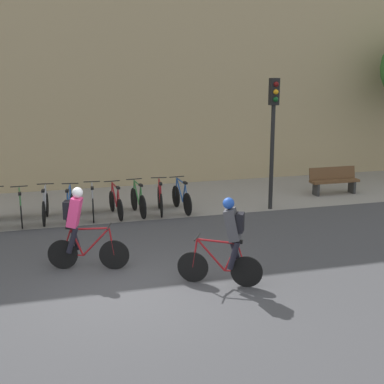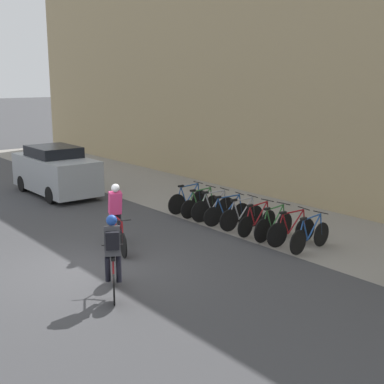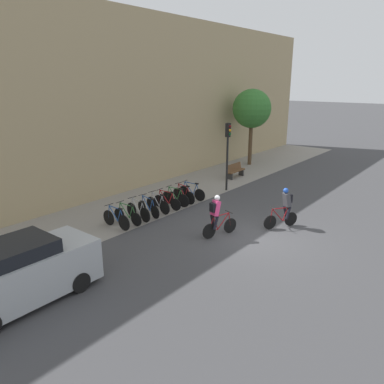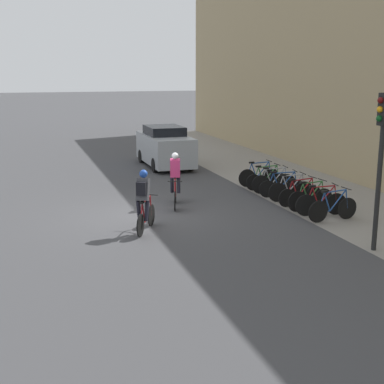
% 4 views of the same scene
% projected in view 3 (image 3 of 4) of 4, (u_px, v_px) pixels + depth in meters
% --- Properties ---
extents(ground, '(200.00, 200.00, 0.00)m').
position_uv_depth(ground, '(255.00, 238.00, 15.04)').
color(ground, '#3D3D3F').
extents(kerb_strip, '(44.00, 4.50, 0.01)m').
position_uv_depth(kerb_strip, '(139.00, 204.00, 19.09)').
color(kerb_strip, gray).
rests_on(kerb_strip, ground).
extents(building_facade, '(44.00, 0.60, 9.79)m').
position_uv_depth(building_facade, '(101.00, 104.00, 19.21)').
color(building_facade, tan).
rests_on(building_facade, ground).
extents(cyclist_pink, '(1.64, 0.64, 1.76)m').
position_uv_depth(cyclist_pink, '(217.00, 215.00, 14.90)').
color(cyclist_pink, black).
rests_on(cyclist_pink, ground).
extents(cyclist_grey, '(1.48, 0.85, 1.75)m').
position_uv_depth(cyclist_grey, '(285.00, 206.00, 15.91)').
color(cyclist_grey, black).
rests_on(cyclist_grey, ground).
extents(parked_bike_0, '(0.46, 1.67, 0.98)m').
position_uv_depth(parked_bike_0, '(116.00, 219.00, 15.96)').
color(parked_bike_0, black).
rests_on(parked_bike_0, ground).
extents(parked_bike_1, '(0.46, 1.66, 0.94)m').
position_uv_depth(parked_bike_1, '(128.00, 215.00, 16.44)').
color(parked_bike_1, black).
rests_on(parked_bike_1, ground).
extents(parked_bike_2, '(0.46, 1.67, 0.97)m').
position_uv_depth(parked_bike_2, '(138.00, 211.00, 16.92)').
color(parked_bike_2, black).
rests_on(parked_bike_2, ground).
extents(parked_bike_3, '(0.46, 1.65, 0.94)m').
position_uv_depth(parked_bike_3, '(148.00, 208.00, 17.40)').
color(parked_bike_3, black).
rests_on(parked_bike_3, ground).
extents(parked_bike_4, '(0.46, 1.62, 0.97)m').
position_uv_depth(parked_bike_4, '(158.00, 204.00, 17.88)').
color(parked_bike_4, black).
rests_on(parked_bike_4, ground).
extents(parked_bike_5, '(0.46, 1.65, 0.94)m').
position_uv_depth(parked_bike_5, '(167.00, 201.00, 18.36)').
color(parked_bike_5, black).
rests_on(parked_bike_5, ground).
extents(parked_bike_6, '(0.46, 1.65, 0.97)m').
position_uv_depth(parked_bike_6, '(176.00, 198.00, 18.84)').
color(parked_bike_6, black).
rests_on(parked_bike_6, ground).
extents(parked_bike_7, '(0.46, 1.64, 0.97)m').
position_uv_depth(parked_bike_7, '(184.00, 195.00, 19.31)').
color(parked_bike_7, black).
rests_on(parked_bike_7, ground).
extents(parked_bike_8, '(0.46, 1.68, 0.96)m').
position_uv_depth(parked_bike_8, '(192.00, 192.00, 19.80)').
color(parked_bike_8, black).
rests_on(parked_bike_8, ground).
extents(traffic_light_pole, '(0.26, 0.30, 3.83)m').
position_uv_depth(traffic_light_pole, '(228.00, 145.00, 20.81)').
color(traffic_light_pole, black).
rests_on(traffic_light_pole, ground).
extents(bench, '(1.68, 0.44, 0.89)m').
position_uv_depth(bench, '(235.00, 170.00, 24.27)').
color(bench, brown).
rests_on(bench, ground).
extents(parked_car, '(4.30, 1.84, 1.85)m').
position_uv_depth(parked_car, '(20.00, 273.00, 10.46)').
color(parked_car, '#9EA3A8').
rests_on(parked_car, ground).
extents(street_tree_0, '(2.78, 2.78, 5.51)m').
position_uv_depth(street_tree_0, '(252.00, 109.00, 27.00)').
color(street_tree_0, '#4C3823').
rests_on(street_tree_0, ground).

